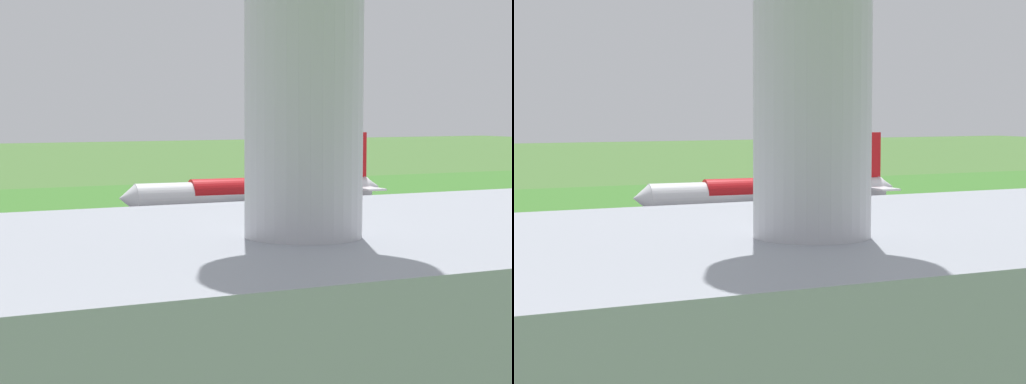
{
  "view_description": "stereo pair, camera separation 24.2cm",
  "coord_description": "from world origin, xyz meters",
  "views": [
    {
      "loc": [
        70.06,
        166.76,
        20.8
      ],
      "look_at": [
        -13.29,
        0.0,
        4.5
      ],
      "focal_mm": 68.12,
      "sensor_mm": 36.0,
      "label": 1
    },
    {
      "loc": [
        69.85,
        166.86,
        20.8
      ],
      "look_at": [
        -13.29,
        0.0,
        4.5
      ],
      "focal_mm": 68.12,
      "sensor_mm": 36.0,
      "label": 2
    }
  ],
  "objects": [
    {
      "name": "apron_concrete",
      "position": [
        0.0,
        63.06,
        0.03
      ],
      "size": [
        440.0,
        110.0,
        0.05
      ],
      "primitive_type": "cube",
      "color": "gray",
      "rests_on": "ground"
    },
    {
      "name": "runway_asphalt",
      "position": [
        0.0,
        0.0,
        0.03
      ],
      "size": [
        600.0,
        36.71,
        0.06
      ],
      "primitive_type": "cube",
      "color": "#38383D",
      "rests_on": "ground"
    },
    {
      "name": "ground_plane",
      "position": [
        0.0,
        0.0,
        0.0
      ],
      "size": [
        800.0,
        800.0,
        0.0
      ],
      "primitive_type": "plane",
      "color": "#477233"
    },
    {
      "name": "no_stopping_sign",
      "position": [
        -14.8,
        -44.71,
        1.65
      ],
      "size": [
        0.6,
        0.1,
        2.8
      ],
      "color": "slate",
      "rests_on": "ground"
    },
    {
      "name": "grass_verge_foreground",
      "position": [
        0.0,
        -40.97,
        0.02
      ],
      "size": [
        600.0,
        80.0,
        0.04
      ],
      "primitive_type": "cube",
      "color": "#3C782B",
      "rests_on": "ground"
    },
    {
      "name": "traffic_cone_orange",
      "position": [
        -10.7,
        -38.17,
        0.28
      ],
      "size": [
        0.4,
        0.4,
        0.55
      ],
      "primitive_type": "cone",
      "color": "orange",
      "rests_on": "ground"
    },
    {
      "name": "service_truck_baggage",
      "position": [
        -63.48,
        7.93,
        1.4
      ],
      "size": [
        6.1,
        5.01,
        2.65
      ],
      "color": "black",
      "rests_on": "ground"
    },
    {
      "name": "airliner_main",
      "position": [
        -13.67,
        0.03,
        4.35
      ],
      "size": [
        54.15,
        44.34,
        15.88
      ],
      "color": "white",
      "rests_on": "ground"
    }
  ]
}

